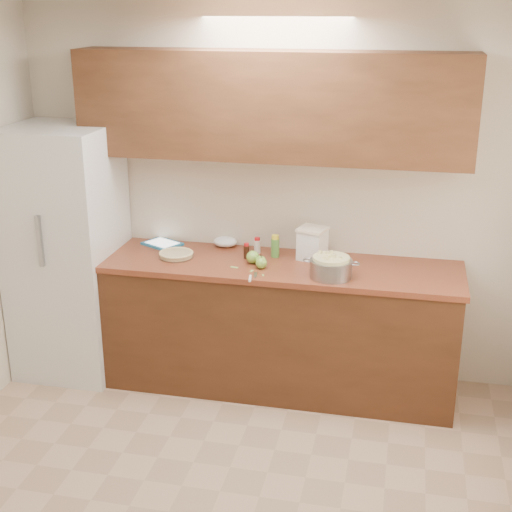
% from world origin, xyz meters
% --- Properties ---
extents(room_shell, '(3.60, 3.60, 3.60)m').
position_xyz_m(room_shell, '(0.00, 0.00, 1.30)').
color(room_shell, tan).
rests_on(room_shell, ground).
extents(counter_run, '(2.64, 0.68, 0.92)m').
position_xyz_m(counter_run, '(0.00, 1.48, 0.46)').
color(counter_run, '#4D2815').
rests_on(counter_run, ground).
extents(upper_cabinets, '(2.60, 0.34, 0.70)m').
position_xyz_m(upper_cabinets, '(0.00, 1.63, 1.95)').
color(upper_cabinets, brown).
rests_on(upper_cabinets, room_shell).
extents(fridge, '(0.70, 0.70, 1.80)m').
position_xyz_m(fridge, '(-1.44, 1.44, 0.90)').
color(fridge, silver).
rests_on(fridge, ground).
extents(pie, '(0.25, 0.25, 0.04)m').
position_xyz_m(pie, '(-0.63, 1.45, 0.94)').
color(pie, silver).
rests_on(pie, counter_run).
extents(colander, '(0.37, 0.27, 0.14)m').
position_xyz_m(colander, '(0.46, 1.30, 0.99)').
color(colander, gray).
rests_on(colander, counter_run).
extents(flour_canister, '(0.22, 0.22, 0.22)m').
position_xyz_m(flour_canister, '(0.30, 1.62, 1.03)').
color(flour_canister, white).
rests_on(flour_canister, counter_run).
extents(tablet, '(0.32, 0.29, 0.02)m').
position_xyz_m(tablet, '(-0.81, 1.68, 0.93)').
color(tablet, teal).
rests_on(tablet, counter_run).
extents(paring_knife, '(0.05, 0.19, 0.02)m').
position_xyz_m(paring_knife, '(-0.03, 1.15, 0.93)').
color(paring_knife, gray).
rests_on(paring_knife, counter_run).
extents(lemon_bottle, '(0.06, 0.06, 0.16)m').
position_xyz_m(lemon_bottle, '(0.04, 1.60, 1.00)').
color(lemon_bottle, '#4C8C38').
rests_on(lemon_bottle, counter_run).
extents(cinnamon_shaker, '(0.05, 0.05, 0.11)m').
position_xyz_m(cinnamon_shaker, '(-0.10, 1.66, 0.97)').
color(cinnamon_shaker, beige).
rests_on(cinnamon_shaker, counter_run).
extents(vanilla_bottle, '(0.04, 0.04, 0.11)m').
position_xyz_m(vanilla_bottle, '(-0.15, 1.53, 0.97)').
color(vanilla_bottle, black).
rests_on(vanilla_bottle, counter_run).
extents(mixing_bowl, '(0.18, 0.18, 0.07)m').
position_xyz_m(mixing_bowl, '(0.30, 1.62, 0.96)').
color(mixing_bowl, silver).
rests_on(mixing_bowl, counter_run).
extents(paper_towel, '(0.21, 0.19, 0.07)m').
position_xyz_m(paper_towel, '(-0.35, 1.75, 0.96)').
color(paper_towel, white).
rests_on(paper_towel, counter_run).
extents(apple_left, '(0.09, 0.09, 0.10)m').
position_xyz_m(apple_left, '(-0.08, 1.44, 0.96)').
color(apple_left, '#7BAE3C').
rests_on(apple_left, counter_run).
extents(apple_center, '(0.07, 0.07, 0.08)m').
position_xyz_m(apple_center, '(-0.02, 1.41, 0.95)').
color(apple_center, '#7BAE3C').
rests_on(apple_center, counter_run).
extents(apple_front, '(0.08, 0.08, 0.09)m').
position_xyz_m(apple_front, '(-0.01, 1.36, 0.96)').
color(apple_front, '#7BAE3C').
rests_on(apple_front, counter_run).
extents(peel_a, '(0.02, 0.03, 0.00)m').
position_xyz_m(peel_a, '(0.03, 1.23, 0.92)').
color(peel_a, '#98C760').
rests_on(peel_a, counter_run).
extents(peel_b, '(0.02, 0.04, 0.00)m').
position_xyz_m(peel_b, '(-0.06, 1.29, 0.92)').
color(peel_b, '#98C760').
rests_on(peel_b, counter_run).
extents(peel_c, '(0.05, 0.03, 0.00)m').
position_xyz_m(peel_c, '(-0.19, 1.34, 0.92)').
color(peel_c, '#98C760').
rests_on(peel_c, counter_run).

